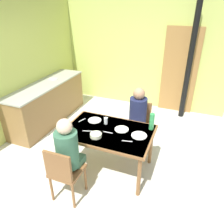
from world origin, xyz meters
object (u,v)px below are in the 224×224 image
Objects in this scene: dining_table at (108,135)px; person_far_diner at (138,112)px; kitchen_counter at (48,103)px; chair_near_diner at (64,171)px; water_bottle_green_near at (152,121)px; person_near_diner at (68,148)px; serving_bowl_center at (96,135)px; chair_far_diner at (139,122)px.

dining_table is 0.73m from person_far_diner.
kitchen_counter reaches higher than chair_near_diner.
kitchen_counter is 7.27× the size of water_bottle_green_near.
chair_near_diner is at bearing -48.40° from kitchen_counter.
chair_near_diner is at bearing -110.99° from dining_table.
person_near_diner is at bearing 90.00° from chair_near_diner.
dining_table is at bearing 63.39° from serving_bowl_center.
person_near_diner is (1.57, -1.64, 0.33)m from kitchen_counter.
person_far_diner is at bearing 66.20° from person_near_diner.
kitchen_counter is at bearing -4.80° from chair_far_diner.
serving_bowl_center is (1.77, -1.19, 0.30)m from kitchen_counter.
chair_near_diner is 1.46m from water_bottle_green_near.
water_bottle_green_near reaches higher than dining_table.
dining_table is 1.55× the size of chair_near_diner.
kitchen_counter is 2.29m from person_near_diner.
kitchen_counter is 2.16m from serving_bowl_center.
water_bottle_green_near is (0.32, -0.37, 0.09)m from person_far_diner.
water_bottle_green_near is (0.90, 0.95, 0.09)m from person_near_diner.
person_near_diner is (-0.31, -0.66, 0.13)m from dining_table.
kitchen_counter is at bearing 152.54° from dining_table.
chair_near_diner is at bearing 68.21° from person_far_diner.
kitchen_counter is 1.60× the size of dining_table.
person_far_diner reaches higher than kitchen_counter.
chair_far_diner is 0.70m from water_bottle_green_near.
person_near_diner reaches higher than kitchen_counter.
water_bottle_green_near is 0.87m from serving_bowl_center.
serving_bowl_center is (-0.38, -0.87, -0.03)m from person_far_diner.
person_far_diner is at bearing 130.73° from water_bottle_green_near.
person_near_diner is at bearing 68.21° from chair_far_diner.
kitchen_counter is 2.37m from chair_near_diner.
person_near_diner is 1.00× the size of person_far_diner.
chair_near_diner reaches higher than dining_table.
kitchen_counter is at bearing 164.48° from water_bottle_green_near.
person_near_diner reaches higher than chair_far_diner.
person_far_diner is at bearing -8.38° from kitchen_counter.
chair_near_diner is at bearing -129.67° from water_bottle_green_near.
chair_near_diner is 1.00× the size of chair_far_diner.
serving_bowl_center is at bearing -33.94° from kitchen_counter.
person_near_diner is at bearing -133.49° from water_bottle_green_near.
kitchen_counter is 2.48× the size of chair_near_diner.
chair_far_diner is (0.58, 1.59, 0.00)m from chair_near_diner.
serving_bowl_center is (-0.11, -0.22, 0.10)m from dining_table.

